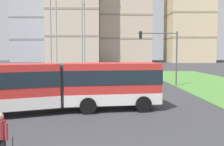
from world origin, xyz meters
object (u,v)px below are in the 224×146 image
object	(u,v)px
traffic_light_far_right	(164,48)
apartment_tower_west	(34,9)
articulated_bus	(67,85)
pedestrian_crossing	(1,135)
car_maroon_sedan	(59,77)
apartment_tower_westcentre	(74,0)
apartment_tower_eastcentre	(189,4)

from	to	relation	value
traffic_light_far_right	apartment_tower_west	world-z (taller)	apartment_tower_west
articulated_bus	pedestrian_crossing	size ratio (longest dim) A/B	6.90
car_maroon_sedan	apartment_tower_westcentre	distance (m)	69.73
pedestrian_crossing	apartment_tower_eastcentre	xyz separation A→B (m)	(36.62, 94.70, 21.98)
traffic_light_far_right	apartment_tower_westcentre	size ratio (longest dim) A/B	0.13
apartment_tower_westcentre	apartment_tower_eastcentre	world-z (taller)	apartment_tower_eastcentre
articulated_bus	apartment_tower_westcentre	distance (m)	83.94
car_maroon_sedan	traffic_light_far_right	xyz separation A→B (m)	(11.84, -2.84, 3.39)
apartment_tower_westcentre	apartment_tower_eastcentre	bearing A→B (deg)	7.81
articulated_bus	apartment_tower_eastcentre	distance (m)	96.24
pedestrian_crossing	apartment_tower_eastcentre	bearing A→B (deg)	68.86
pedestrian_crossing	apartment_tower_west	xyz separation A→B (m)	(-26.05, 103.65, 20.94)
car_maroon_sedan	traffic_light_far_right	distance (m)	12.64
apartment_tower_eastcentre	articulated_bus	bearing A→B (deg)	-112.28
traffic_light_far_right	apartment_tower_westcentre	bearing A→B (deg)	104.19
traffic_light_far_right	apartment_tower_eastcentre	distance (m)	81.70
traffic_light_far_right	apartment_tower_eastcentre	bearing A→B (deg)	70.25
articulated_bus	car_maroon_sedan	size ratio (longest dim) A/B	2.67
car_maroon_sedan	apartment_tower_west	world-z (taller)	apartment_tower_west
pedestrian_crossing	apartment_tower_west	bearing A→B (deg)	104.11
articulated_bus	pedestrian_crossing	xyz separation A→B (m)	(-1.04, -7.86, -0.65)
pedestrian_crossing	apartment_tower_westcentre	size ratio (longest dim) A/B	0.04
pedestrian_crossing	apartment_tower_eastcentre	distance (m)	103.88
car_maroon_sedan	pedestrian_crossing	world-z (taller)	pedestrian_crossing
articulated_bus	traffic_light_far_right	size ratio (longest dim) A/B	2.01
apartment_tower_westcentre	apartment_tower_eastcentre	distance (m)	44.67
articulated_bus	traffic_light_far_right	distance (m)	15.05
pedestrian_crossing	apartment_tower_eastcentre	world-z (taller)	apartment_tower_eastcentre
traffic_light_far_right	apartment_tower_west	xyz separation A→B (m)	(-35.81, 83.78, 17.81)
articulated_bus	car_maroon_sedan	xyz separation A→B (m)	(-3.13, 14.86, -0.90)
articulated_bus	traffic_light_far_right	bearing A→B (deg)	54.05
traffic_light_far_right	pedestrian_crossing	bearing A→B (deg)	-116.14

